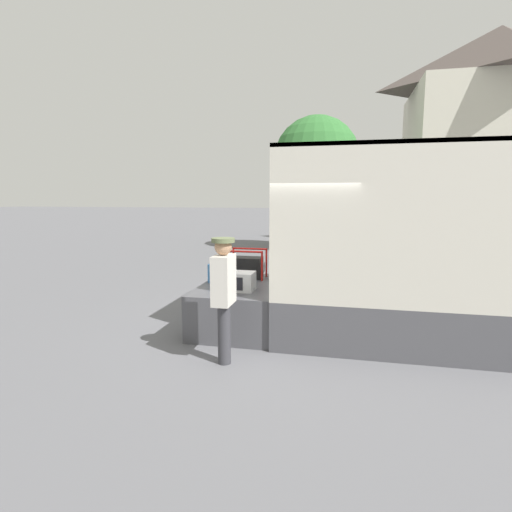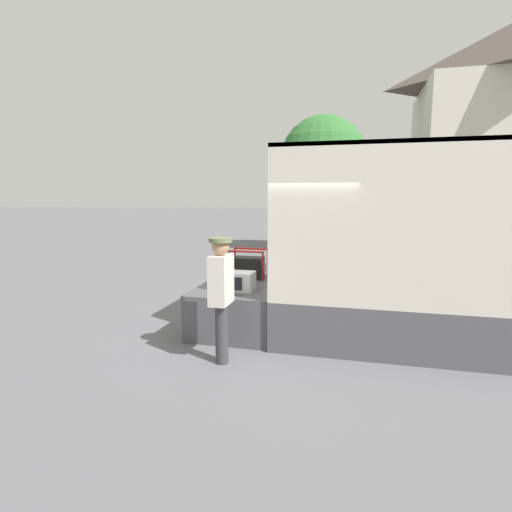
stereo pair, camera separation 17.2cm
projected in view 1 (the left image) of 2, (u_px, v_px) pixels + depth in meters
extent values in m
plane|color=slate|center=(281.00, 329.00, 7.07)|extent=(160.00, 160.00, 0.00)
cube|color=#4C4C51|center=(415.00, 316.00, 6.54)|extent=(4.44, 2.26, 0.77)
cube|color=beige|center=(409.00, 219.00, 7.38)|extent=(4.44, 0.06, 2.29)
cube|color=beige|center=(435.00, 227.00, 5.25)|extent=(4.44, 0.06, 2.29)
cube|color=beige|center=(424.00, 150.00, 6.16)|extent=(4.44, 2.26, 0.06)
cylinder|color=silver|center=(335.00, 282.00, 6.52)|extent=(0.27, 0.27, 0.34)
cube|color=#B2A893|center=(461.00, 283.00, 6.42)|extent=(0.44, 0.32, 0.35)
cube|color=olive|center=(490.00, 284.00, 6.57)|extent=(0.44, 0.32, 0.25)
cube|color=#4C4C51|center=(242.00, 305.00, 7.17)|extent=(1.40, 2.15, 0.77)
cube|color=white|center=(239.00, 281.00, 6.63)|extent=(0.49, 0.39, 0.31)
cube|color=black|center=(233.00, 284.00, 6.45)|extent=(0.32, 0.01, 0.21)
cube|color=black|center=(247.00, 268.00, 7.66)|extent=(0.56, 0.37, 0.40)
cylinder|color=slate|center=(259.00, 267.00, 7.61)|extent=(0.21, 0.20, 0.20)
cylinder|color=red|center=(227.00, 265.00, 7.51)|extent=(0.04, 0.04, 0.56)
cylinder|color=red|center=(262.00, 266.00, 7.37)|extent=(0.04, 0.04, 0.56)
cylinder|color=red|center=(234.00, 261.00, 7.92)|extent=(0.04, 0.04, 0.56)
cylinder|color=red|center=(266.00, 262.00, 7.78)|extent=(0.04, 0.04, 0.56)
cylinder|color=red|center=(244.00, 252.00, 7.40)|extent=(0.67, 0.04, 0.04)
cylinder|color=red|center=(250.00, 249.00, 7.81)|extent=(0.67, 0.04, 0.04)
cylinder|color=#3370B2|center=(215.00, 273.00, 7.27)|extent=(0.28, 0.28, 0.33)
cylinder|color=#38383D|center=(224.00, 334.00, 5.54)|extent=(0.18, 0.18, 0.85)
cube|color=beige|center=(224.00, 280.00, 5.43)|extent=(0.24, 0.44, 0.68)
sphere|color=tan|center=(223.00, 247.00, 5.36)|extent=(0.23, 0.23, 0.23)
cylinder|color=#606B47|center=(223.00, 240.00, 5.35)|extent=(0.32, 0.32, 0.06)
cube|color=beige|center=(491.00, 169.00, 18.25)|extent=(7.07, 6.09, 7.22)
pyramid|color=#514742|center=(500.00, 56.00, 17.54)|extent=(7.42, 6.39, 2.53)
cylinder|color=brown|center=(315.00, 224.00, 17.32)|extent=(0.36, 0.36, 2.29)
sphere|color=#337033|center=(316.00, 159.00, 16.92)|extent=(3.61, 3.61, 3.61)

